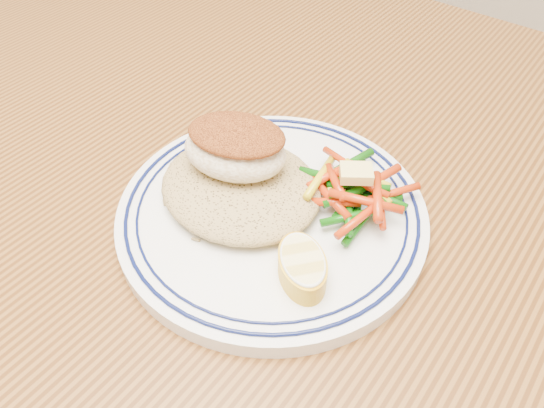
{
  "coord_description": "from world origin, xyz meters",
  "views": [
    {
      "loc": [
        0.21,
        -0.28,
        1.09
      ],
      "look_at": [
        0.02,
        -0.03,
        0.77
      ],
      "focal_mm": 35.0,
      "sensor_mm": 36.0,
      "label": 1
    }
  ],
  "objects_px": {
    "dining_table": "(277,255)",
    "fish_fillet": "(235,147)",
    "vegetable_pile": "(355,190)",
    "rice_pilaf": "(241,185)",
    "plate": "(272,213)",
    "lemon_wedge": "(302,266)"
  },
  "relations": [
    {
      "from": "dining_table",
      "to": "fish_fillet",
      "type": "bearing_deg",
      "value": -126.36
    },
    {
      "from": "fish_fillet",
      "to": "vegetable_pile",
      "type": "xyz_separation_m",
      "value": [
        0.09,
        0.04,
        -0.03
      ]
    },
    {
      "from": "plate",
      "to": "vegetable_pile",
      "type": "xyz_separation_m",
      "value": [
        0.05,
        0.05,
        0.02
      ]
    },
    {
      "from": "rice_pilaf",
      "to": "lemon_wedge",
      "type": "height_order",
      "value": "rice_pilaf"
    },
    {
      "from": "dining_table",
      "to": "lemon_wedge",
      "type": "xyz_separation_m",
      "value": [
        0.08,
        -0.08,
        0.12
      ]
    },
    {
      "from": "dining_table",
      "to": "rice_pilaf",
      "type": "relative_size",
      "value": 10.48
    },
    {
      "from": "rice_pilaf",
      "to": "lemon_wedge",
      "type": "distance_m",
      "value": 0.1
    },
    {
      "from": "dining_table",
      "to": "vegetable_pile",
      "type": "xyz_separation_m",
      "value": [
        0.07,
        0.01,
        0.13
      ]
    },
    {
      "from": "rice_pilaf",
      "to": "vegetable_pile",
      "type": "xyz_separation_m",
      "value": [
        0.08,
        0.05,
        0.0
      ]
    },
    {
      "from": "lemon_wedge",
      "to": "rice_pilaf",
      "type": "bearing_deg",
      "value": 156.89
    },
    {
      "from": "dining_table",
      "to": "fish_fillet",
      "type": "height_order",
      "value": "fish_fillet"
    },
    {
      "from": "plate",
      "to": "vegetable_pile",
      "type": "distance_m",
      "value": 0.07
    },
    {
      "from": "plate",
      "to": "lemon_wedge",
      "type": "bearing_deg",
      "value": -35.46
    },
    {
      "from": "dining_table",
      "to": "plate",
      "type": "height_order",
      "value": "plate"
    },
    {
      "from": "fish_fillet",
      "to": "plate",
      "type": "bearing_deg",
      "value": -6.12
    },
    {
      "from": "plate",
      "to": "lemon_wedge",
      "type": "relative_size",
      "value": 3.61
    },
    {
      "from": "fish_fillet",
      "to": "lemon_wedge",
      "type": "height_order",
      "value": "fish_fillet"
    },
    {
      "from": "plate",
      "to": "vegetable_pile",
      "type": "relative_size",
      "value": 2.35
    },
    {
      "from": "dining_table",
      "to": "vegetable_pile",
      "type": "distance_m",
      "value": 0.14
    },
    {
      "from": "plate",
      "to": "vegetable_pile",
      "type": "bearing_deg",
      "value": 43.59
    },
    {
      "from": "rice_pilaf",
      "to": "fish_fillet",
      "type": "xyz_separation_m",
      "value": [
        -0.01,
        0.01,
        0.03
      ]
    },
    {
      "from": "vegetable_pile",
      "to": "rice_pilaf",
      "type": "bearing_deg",
      "value": -146.79
    }
  ]
}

